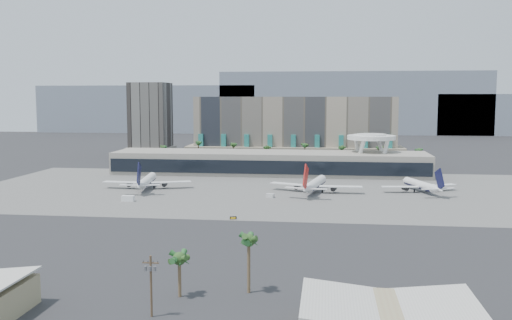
# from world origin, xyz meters

# --- Properties ---
(ground) EXTENTS (900.00, 900.00, 0.00)m
(ground) POSITION_xyz_m (0.00, 0.00, 0.00)
(ground) COLOR #232326
(ground) RESTS_ON ground
(apron_pad) EXTENTS (260.00, 130.00, 0.06)m
(apron_pad) POSITION_xyz_m (0.00, 55.00, 0.03)
(apron_pad) COLOR #5B5B59
(apron_pad) RESTS_ON ground
(mountain_ridge) EXTENTS (680.00, 60.00, 70.00)m
(mountain_ridge) POSITION_xyz_m (27.88, 470.00, 29.89)
(mountain_ridge) COLOR gray
(mountain_ridge) RESTS_ON ground
(hotel) EXTENTS (140.00, 30.00, 42.00)m
(hotel) POSITION_xyz_m (10.00, 174.41, 16.81)
(hotel) COLOR tan
(hotel) RESTS_ON ground
(office_tower) EXTENTS (30.00, 30.00, 52.00)m
(office_tower) POSITION_xyz_m (-95.00, 200.00, 22.94)
(office_tower) COLOR black
(office_tower) RESTS_ON ground
(terminal) EXTENTS (170.00, 32.50, 14.50)m
(terminal) POSITION_xyz_m (0.00, 109.84, 6.52)
(terminal) COLOR #AAA495
(terminal) RESTS_ON ground
(saucer_structure) EXTENTS (26.00, 26.00, 21.89)m
(saucer_structure) POSITION_xyz_m (55.00, 116.00, 18.45)
(saucer_structure) COLOR white
(saucer_structure) RESTS_ON ground
(palm_row) EXTENTS (157.80, 2.80, 13.10)m
(palm_row) POSITION_xyz_m (7.00, 145.00, 10.50)
(palm_row) COLOR brown
(palm_row) RESTS_ON ground
(utility_pole) EXTENTS (3.20, 0.85, 12.00)m
(utility_pole) POSITION_xyz_m (-2.00, -96.09, 7.14)
(utility_pole) COLOR #4C3826
(utility_pole) RESTS_ON ground
(airliner_left) EXTENTS (40.31, 41.74, 14.45)m
(airliner_left) POSITION_xyz_m (-50.57, 51.61, 3.64)
(airliner_left) COLOR white
(airliner_left) RESTS_ON ground
(airliner_centre) EXTENTS (40.94, 42.53, 14.81)m
(airliner_centre) POSITION_xyz_m (25.96, 51.02, 3.73)
(airliner_centre) COLOR white
(airliner_centre) RESTS_ON ground
(airliner_right) EXTENTS (34.10, 35.26, 12.65)m
(airliner_right) POSITION_xyz_m (72.60, 57.74, 3.19)
(airliner_right) COLOR white
(airliner_right) RESTS_ON ground
(service_vehicle_a) EXTENTS (4.99, 2.58, 2.40)m
(service_vehicle_a) POSITION_xyz_m (-48.19, 20.14, 1.20)
(service_vehicle_a) COLOR white
(service_vehicle_a) RESTS_ON ground
(service_vehicle_b) EXTENTS (3.66, 2.86, 1.65)m
(service_vehicle_b) POSITION_xyz_m (7.82, 36.03, 0.83)
(service_vehicle_b) COLOR silver
(service_vehicle_b) RESTS_ON ground
(taxiway_sign) EXTENTS (2.34, 1.11, 1.08)m
(taxiway_sign) POSITION_xyz_m (-0.63, -8.14, 0.53)
(taxiway_sign) COLOR black
(taxiway_sign) RESTS_ON ground
(near_palm_a) EXTENTS (6.00, 6.00, 9.64)m
(near_palm_a) POSITION_xyz_m (0.54, -84.56, 6.85)
(near_palm_a) COLOR brown
(near_palm_a) RESTS_ON ground
(near_palm_b) EXTENTS (6.00, 6.00, 12.93)m
(near_palm_b) POSITION_xyz_m (14.64, -80.29, 10.07)
(near_palm_b) COLOR brown
(near_palm_b) RESTS_ON ground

